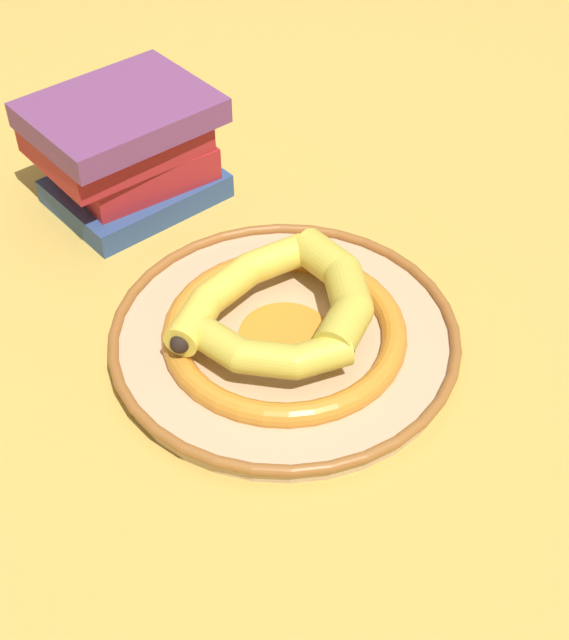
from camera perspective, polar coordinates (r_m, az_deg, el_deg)
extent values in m
plane|color=gold|center=(0.88, -0.52, -1.33)|extent=(2.80, 2.80, 0.00)
cylinder|color=tan|center=(0.87, 0.00, -1.32)|extent=(0.33, 0.33, 0.02)
torus|color=orange|center=(0.86, 0.00, -0.76)|extent=(0.24, 0.24, 0.02)
cylinder|color=orange|center=(0.86, 0.00, -0.91)|extent=(0.09, 0.09, 0.00)
torus|color=#995B28|center=(0.86, 0.00, -0.84)|extent=(0.34, 0.34, 0.01)
cylinder|color=yellow|center=(0.90, -0.52, 3.95)|extent=(0.05, 0.07, 0.03)
cylinder|color=yellow|center=(0.87, -3.59, 2.28)|extent=(0.04, 0.06, 0.03)
cylinder|color=yellow|center=(0.83, -5.83, -0.11)|extent=(0.05, 0.07, 0.03)
sphere|color=yellow|center=(0.89, -2.25, 3.30)|extent=(0.03, 0.03, 0.03)
sphere|color=yellow|center=(0.85, -4.98, 1.23)|extent=(0.03, 0.03, 0.03)
cone|color=#472D19|center=(0.91, 1.16, 4.58)|extent=(0.03, 0.04, 0.03)
sphere|color=black|center=(0.81, -6.72, -1.52)|extent=(0.02, 0.02, 0.02)
cylinder|color=gold|center=(0.81, -4.17, -1.47)|extent=(0.05, 0.03, 0.03)
cylinder|color=gold|center=(0.80, -1.08, -2.52)|extent=(0.06, 0.05, 0.03)
cylinder|color=gold|center=(0.80, 2.39, -2.25)|extent=(0.05, 0.06, 0.03)
sphere|color=gold|center=(0.80, -2.86, -2.30)|extent=(0.03, 0.03, 0.03)
sphere|color=gold|center=(0.79, 0.72, -2.73)|extent=(0.03, 0.03, 0.03)
cone|color=#472D19|center=(0.82, -5.44, -0.67)|extent=(0.03, 0.03, 0.02)
sphere|color=black|center=(0.81, 4.04, -1.79)|extent=(0.02, 0.02, 0.02)
cylinder|color=gold|center=(0.82, 3.75, -0.56)|extent=(0.06, 0.07, 0.04)
cylinder|color=gold|center=(0.86, 4.06, 1.90)|extent=(0.07, 0.07, 0.04)
cylinder|color=gold|center=(0.89, 2.51, 3.97)|extent=(0.06, 0.05, 0.04)
sphere|color=gold|center=(0.84, 4.43, 0.65)|extent=(0.04, 0.04, 0.04)
sphere|color=gold|center=(0.88, 3.72, 3.09)|extent=(0.04, 0.04, 0.04)
cone|color=#472D19|center=(0.80, 3.04, -1.82)|extent=(0.04, 0.04, 0.03)
sphere|color=black|center=(0.91, 1.35, 4.83)|extent=(0.02, 0.02, 0.02)
cube|color=#2D4C84|center=(1.07, -9.49, 8.30)|extent=(0.16, 0.19, 0.03)
cube|color=white|center=(1.07, -9.29, 8.39)|extent=(0.15, 0.19, 0.02)
cube|color=#AD2328|center=(1.05, -9.44, 9.93)|extent=(0.15, 0.17, 0.04)
cube|color=white|center=(1.05, -9.25, 10.00)|extent=(0.14, 0.17, 0.03)
cube|color=#AD2328|center=(1.03, -10.76, 11.42)|extent=(0.16, 0.19, 0.03)
cube|color=white|center=(1.03, -10.55, 11.51)|extent=(0.15, 0.18, 0.03)
cube|color=#753D70|center=(1.02, -10.48, 12.93)|extent=(0.17, 0.21, 0.03)
cube|color=white|center=(1.02, -10.25, 13.02)|extent=(0.16, 0.20, 0.02)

